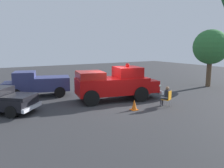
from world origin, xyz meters
TOP-DOWN VIEW (x-y plane):
  - ground_plane at (0.00, 0.00)m, footprint 60.00×60.00m
  - vintage_fire_truck at (0.58, -0.55)m, footprint 3.41×6.27m
  - parked_pickup at (4.70, 3.83)m, footprint 3.11×5.11m
  - lawn_chair_near_truck at (-2.63, -2.46)m, footprint 0.65×0.65m
  - spectator_seated at (-2.51, -2.40)m, footprint 0.64×0.56m
  - spectator_standing at (2.87, -4.16)m, footprint 0.60×0.44m
  - oak_tree_right at (0.72, -10.90)m, footprint 3.16×3.16m
  - traffic_cone at (-2.15, -0.21)m, footprint 0.40×0.40m

SIDE VIEW (x-z plane):
  - ground_plane at x=0.00m, z-range 0.00..0.00m
  - traffic_cone at x=-2.15m, z-range -0.01..0.63m
  - lawn_chair_near_truck at x=-2.63m, z-range 0.08..1.10m
  - spectator_seated at x=-2.51m, z-range 0.05..1.34m
  - spectator_standing at x=2.87m, z-range 0.13..1.80m
  - parked_pickup at x=4.70m, z-range 0.04..1.94m
  - vintage_fire_truck at x=0.58m, z-range -0.10..2.49m
  - oak_tree_right at x=0.72m, z-range 1.01..6.27m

